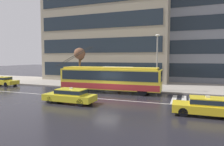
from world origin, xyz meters
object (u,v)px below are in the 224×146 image
taxi_far_behind (2,81)px  pedestrian_waiting_by_pole (144,76)px  trolleybus (110,78)px  bus_shelter (118,72)px  pedestrian_walking_past (83,76)px  street_tree_bare (80,55)px  taxi_oncoming_near (70,95)px  taxi_oncoming_far (206,106)px  street_lamp (157,57)px  pedestrian_approaching_curb (132,75)px  pedestrian_at_shelter (119,75)px

taxi_far_behind → pedestrian_waiting_by_pole: 20.33m
trolleybus → bus_shelter: 3.83m
pedestrian_walking_past → pedestrian_waiting_by_pole: 8.01m
bus_shelter → pedestrian_walking_past: size_ratio=2.16×
taxi_far_behind → pedestrian_waiting_by_pole: pedestrian_waiting_by_pole is taller
taxi_far_behind → street_tree_bare: 11.77m
taxi_oncoming_near → taxi_far_behind: same height
taxi_oncoming_far → pedestrian_waiting_by_pole: (-6.32, 10.49, 1.00)m
taxi_far_behind → pedestrian_waiting_by_pole: (19.91, 3.98, 1.00)m
taxi_oncoming_far → street_lamp: bearing=116.5°
trolleybus → street_lamp: 6.11m
bus_shelter → pedestrian_waiting_by_pole: 3.57m
pedestrian_approaching_curb → pedestrian_waiting_by_pole: 1.63m
taxi_oncoming_far → street_tree_bare: (-16.16, 11.29, 3.77)m
pedestrian_walking_past → pedestrian_waiting_by_pole: size_ratio=0.99×
street_lamp → taxi_oncoming_near: bearing=-125.0°
pedestrian_walking_past → street_lamp: street_lamp is taller
pedestrian_walking_past → street_tree_bare: 4.41m
pedestrian_waiting_by_pole → taxi_oncoming_near: bearing=-113.5°
taxi_oncoming_near → street_tree_bare: 12.95m
pedestrian_approaching_curb → pedestrian_waiting_by_pole: (1.38, 0.85, -0.11)m
bus_shelter → pedestrian_walking_past: 4.58m
taxi_far_behind → taxi_oncoming_far: (26.24, -6.51, -0.00)m
taxi_far_behind → trolleybus: bearing=0.1°
trolleybus → pedestrian_walking_past: bearing=155.6°
pedestrian_waiting_by_pole → pedestrian_walking_past: bearing=-166.5°
taxi_oncoming_near → taxi_oncoming_far: size_ratio=1.09×
taxi_far_behind → street_tree_bare: bearing=25.3°
taxi_oncoming_near → pedestrian_waiting_by_pole: size_ratio=2.43×
trolleybus → taxi_oncoming_far: trolleybus is taller
pedestrian_walking_past → street_tree_bare: street_tree_bare is taller
taxi_oncoming_far → pedestrian_waiting_by_pole: size_ratio=2.24×
trolleybus → street_tree_bare: bearing=144.5°
taxi_oncoming_near → taxi_oncoming_far: (10.85, -0.10, -0.00)m
trolleybus → taxi_far_behind: bearing=-179.9°
bus_shelter → pedestrian_walking_past: bus_shelter is taller
bus_shelter → taxi_oncoming_far: bearing=-46.2°
taxi_oncoming_near → bus_shelter: size_ratio=1.13×
pedestrian_walking_past → trolleybus: bearing=-24.4°
pedestrian_walking_past → pedestrian_waiting_by_pole: bearing=13.5°
bus_shelter → pedestrian_waiting_by_pole: (3.55, 0.18, -0.39)m
taxi_oncoming_near → taxi_oncoming_far: 10.85m
taxi_oncoming_near → pedestrian_approaching_curb: 10.11m
trolleybus → street_tree_bare: size_ratio=2.42×
street_lamp → taxi_far_behind: bearing=-173.2°
street_lamp → street_tree_bare: (-11.62, 2.18, 0.43)m
street_lamp → pedestrian_approaching_curb: bearing=170.5°
bus_shelter → pedestrian_at_shelter: (0.18, -0.13, -0.40)m
taxi_oncoming_far → taxi_oncoming_near: bearing=179.5°
trolleybus → taxi_far_behind: (-16.73, -0.02, -0.90)m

